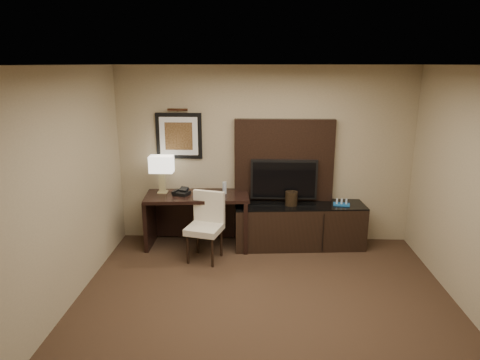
# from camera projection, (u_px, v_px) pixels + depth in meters

# --- Properties ---
(floor) EXTENTS (4.50, 5.00, 0.01)m
(floor) POSITION_uv_depth(u_px,v_px,m) (265.00, 331.00, 4.49)
(floor) COLOR #332217
(floor) RESTS_ON ground
(ceiling) EXTENTS (4.50, 5.00, 0.01)m
(ceiling) POSITION_uv_depth(u_px,v_px,m) (270.00, 65.00, 3.78)
(ceiling) COLOR silver
(ceiling) RESTS_ON wall_back
(wall_back) EXTENTS (4.50, 0.01, 2.70)m
(wall_back) POSITION_uv_depth(u_px,v_px,m) (264.00, 156.00, 6.55)
(wall_back) COLOR tan
(wall_back) RESTS_ON floor
(wall_left) EXTENTS (0.01, 5.00, 2.70)m
(wall_left) POSITION_uv_depth(u_px,v_px,m) (40.00, 206.00, 4.23)
(wall_left) COLOR tan
(wall_left) RESTS_ON floor
(desk) EXTENTS (1.58, 0.78, 0.82)m
(desk) POSITION_uv_depth(u_px,v_px,m) (198.00, 220.00, 6.50)
(desk) COLOR black
(desk) RESTS_ON floor
(credenza) EXTENTS (1.98, 0.70, 0.67)m
(credenza) POSITION_uv_depth(u_px,v_px,m) (299.00, 225.00, 6.50)
(credenza) COLOR black
(credenza) RESTS_ON floor
(tv_wall_panel) EXTENTS (1.50, 0.12, 1.30)m
(tv_wall_panel) POSITION_uv_depth(u_px,v_px,m) (284.00, 162.00, 6.50)
(tv_wall_panel) COLOR black
(tv_wall_panel) RESTS_ON wall_back
(tv) EXTENTS (1.00, 0.08, 0.60)m
(tv) POSITION_uv_depth(u_px,v_px,m) (284.00, 179.00, 6.47)
(tv) COLOR black
(tv) RESTS_ON tv_wall_panel
(artwork) EXTENTS (0.70, 0.04, 0.70)m
(artwork) POSITION_uv_depth(u_px,v_px,m) (179.00, 136.00, 6.50)
(artwork) COLOR black
(artwork) RESTS_ON wall_back
(picture_light) EXTENTS (0.04, 0.04, 0.30)m
(picture_light) POSITION_uv_depth(u_px,v_px,m) (178.00, 110.00, 6.36)
(picture_light) COLOR #402214
(picture_light) RESTS_ON wall_back
(desk_chair) EXTENTS (0.58, 0.63, 0.96)m
(desk_chair) POSITION_uv_depth(u_px,v_px,m) (204.00, 228.00, 6.00)
(desk_chair) COLOR beige
(desk_chair) RESTS_ON floor
(table_lamp) EXTENTS (0.40, 0.28, 0.58)m
(table_lamp) POSITION_uv_depth(u_px,v_px,m) (162.00, 174.00, 6.41)
(table_lamp) COLOR tan
(table_lamp) RESTS_ON desk
(desk_phone) EXTENTS (0.26, 0.25, 0.11)m
(desk_phone) POSITION_uv_depth(u_px,v_px,m) (182.00, 191.00, 6.36)
(desk_phone) COLOR black
(desk_phone) RESTS_ON desk
(blue_folder) EXTENTS (0.28, 0.35, 0.02)m
(blue_folder) POSITION_uv_depth(u_px,v_px,m) (204.00, 194.00, 6.37)
(blue_folder) COLOR #183A9F
(blue_folder) RESTS_ON desk
(book) EXTENTS (0.15, 0.06, 0.21)m
(book) POSITION_uv_depth(u_px,v_px,m) (202.00, 188.00, 6.33)
(book) COLOR #B29E8C
(book) RESTS_ON desk
(water_bottle) EXTENTS (0.08, 0.08, 0.18)m
(water_bottle) POSITION_uv_depth(u_px,v_px,m) (225.00, 188.00, 6.41)
(water_bottle) COLOR #AAB6C1
(water_bottle) RESTS_ON desk
(ice_bucket) EXTENTS (0.21, 0.21, 0.21)m
(ice_bucket) POSITION_uv_depth(u_px,v_px,m) (291.00, 198.00, 6.36)
(ice_bucket) COLOR black
(ice_bucket) RESTS_ON credenza
(minibar_tray) EXTENTS (0.26, 0.19, 0.09)m
(minibar_tray) POSITION_uv_depth(u_px,v_px,m) (342.00, 202.00, 6.37)
(minibar_tray) COLOR #17579B
(minibar_tray) RESTS_ON credenza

